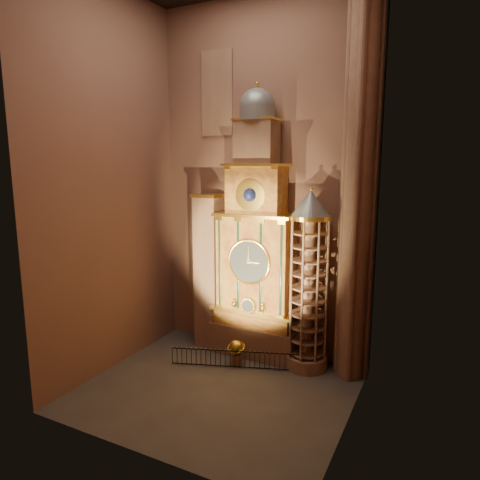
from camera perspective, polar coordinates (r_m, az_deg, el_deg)
The scene contains 11 objects.
floor at distance 24.67m, azimuth -3.05°, elevation -19.28°, with size 14.00×14.00×0.00m, color #383330.
wall_back at distance 26.89m, azimuth 3.11°, elevation 7.75°, with size 22.00×22.00×0.00m, color brown.
wall_left at distance 25.74m, azimuth -17.08°, elevation 7.22°, with size 22.00×22.00×0.00m, color brown.
wall_right at distance 19.04m, azimuth 15.39°, elevation 6.45°, with size 22.00×22.00×0.00m, color brown.
astronomical_clock at distance 26.48m, azimuth 2.12°, elevation -1.71°, with size 5.60×2.41×16.70m.
portrait_tower at distance 28.38m, azimuth -4.16°, elevation -4.10°, with size 1.80×1.60×10.20m.
stair_turret at distance 25.37m, azimuth 9.10°, elevation -5.64°, with size 2.50×2.50×10.80m.
gothic_pier at distance 24.12m, azimuth 15.65°, elevation 7.13°, with size 2.04×2.04×22.00m.
stained_glass_window at distance 28.57m, azimuth -3.09°, elevation 18.96°, with size 2.20×0.14×5.20m.
celestial_globe at distance 26.85m, azimuth -0.54°, elevation -14.48°, with size 1.11×1.05×1.55m.
iron_railing at distance 26.57m, azimuth -0.67°, elevation -15.61°, with size 7.31×2.60×1.05m.
Camera 1 is at (10.71, -18.65, 12.09)m, focal length 32.00 mm.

